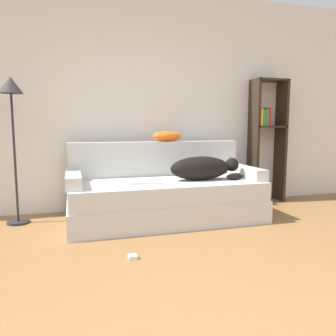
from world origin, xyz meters
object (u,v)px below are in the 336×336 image
Objects in this scene: laptop at (146,182)px; power_adapter at (133,257)px; dog at (204,168)px; floor_lamp at (12,106)px; couch at (166,201)px; bookshelf at (267,133)px; throw_pillow at (167,136)px.

laptop is 1.03m from power_adapter.
floor_lamp is (-1.96, 0.39, 0.66)m from dog.
couch is at bearing 170.85° from dog.
laptop reaches higher than power_adapter.
bookshelf is (1.58, 0.52, 0.72)m from couch.
laptop is 0.22× the size of floor_lamp.
couch is 1.26× the size of bookshelf.
bookshelf reaches higher than floor_lamp.
floor_lamp is (-3.13, -0.20, 0.30)m from bookshelf.
throw_pillow is 1.45m from bookshelf.
throw_pillow reaches higher than couch.
dog is 2.28× the size of throw_pillow.
bookshelf is 1.08× the size of floor_lamp.
bookshelf is at bearing 3.63° from floor_lamp.
laptop is 1.97m from bookshelf.
bookshelf is at bearing 4.56° from throw_pillow.
floor_lamp reaches higher than power_adapter.
bookshelf reaches higher than dog.
power_adapter is (-0.96, -0.90, -0.56)m from dog.
dog is 2.36× the size of laptop.
power_adapter is at bearing -52.09° from floor_lamp.
dog is at bearing 43.24° from power_adapter.
bookshelf is (1.82, 0.60, 0.49)m from laptop.
dog is at bearing -153.28° from bookshelf.
throw_pillow is at bearing -175.44° from bookshelf.
couch is at bearing -11.69° from floor_lamp.
bookshelf is at bearing 27.13° from laptop.
bookshelf reaches higher than laptop.
dog reaches higher than power_adapter.
bookshelf is at bearing 18.16° from couch.
throw_pillow is (-0.28, 0.47, 0.34)m from dog.
power_adapter is (-0.31, -0.89, -0.43)m from laptop.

